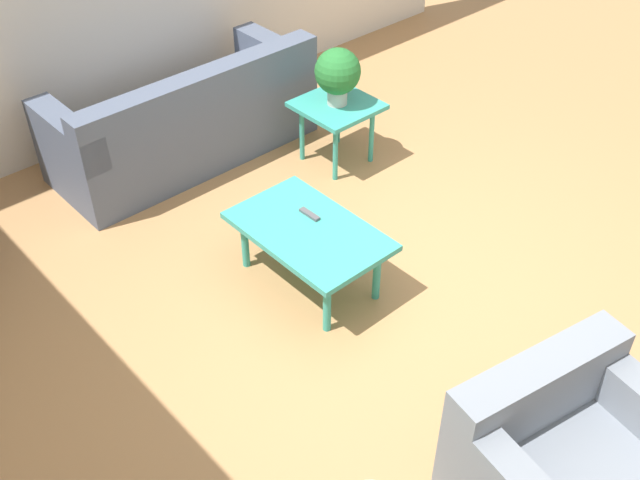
# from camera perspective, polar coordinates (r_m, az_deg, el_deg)

# --- Properties ---
(ground_plane) EXTENTS (14.00, 14.00, 0.00)m
(ground_plane) POSITION_cam_1_polar(r_m,az_deg,el_deg) (4.95, 6.00, -3.80)
(ground_plane) COLOR #A87A4C
(sofa) EXTENTS (0.87, 2.13, 0.85)m
(sofa) POSITION_cam_1_polar(r_m,az_deg,el_deg) (6.13, -10.13, 8.82)
(sofa) COLOR #4C566B
(sofa) RESTS_ON ground_plane
(armchair) EXTENTS (0.94, 1.10, 0.80)m
(armchair) POSITION_cam_1_polar(r_m,az_deg,el_deg) (3.85, 17.99, -15.86)
(armchair) COLOR slate
(armchair) RESTS_ON ground_plane
(coffee_table) EXTENTS (1.02, 0.64, 0.44)m
(coffee_table) POSITION_cam_1_polar(r_m,az_deg,el_deg) (4.74, -0.85, 0.40)
(coffee_table) COLOR teal
(coffee_table) RESTS_ON ground_plane
(side_table_plant) EXTENTS (0.58, 0.58, 0.52)m
(side_table_plant) POSITION_cam_1_polar(r_m,az_deg,el_deg) (5.93, 1.31, 9.76)
(side_table_plant) COLOR teal
(side_table_plant) RESTS_ON ground_plane
(potted_plant) EXTENTS (0.35, 0.35, 0.45)m
(potted_plant) POSITION_cam_1_polar(r_m,az_deg,el_deg) (5.78, 1.35, 12.61)
(potted_plant) COLOR #B2ADA3
(potted_plant) RESTS_ON side_table_plant
(remote_control) EXTENTS (0.16, 0.04, 0.02)m
(remote_control) POSITION_cam_1_polar(r_m,az_deg,el_deg) (4.81, -0.80, 1.97)
(remote_control) COLOR #4C4C51
(remote_control) RESTS_ON coffee_table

